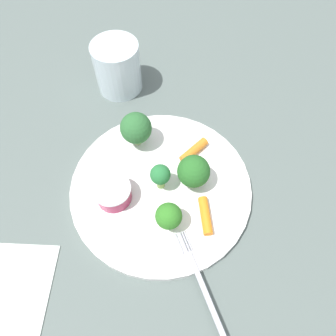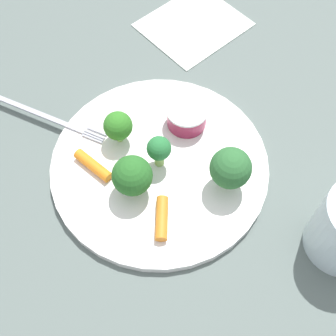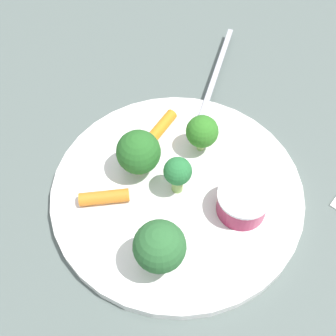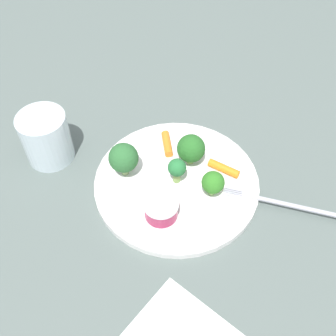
{
  "view_description": "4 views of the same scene",
  "coord_description": "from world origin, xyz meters",
  "px_view_note": "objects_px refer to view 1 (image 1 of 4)",
  "views": [
    {
      "loc": [
        -0.2,
        0.05,
        0.42
      ],
      "look_at": [
        0.02,
        -0.02,
        0.03
      ],
      "focal_mm": 33.34,
      "sensor_mm": 36.0,
      "label": 1
    },
    {
      "loc": [
        0.14,
        -0.23,
        0.47
      ],
      "look_at": [
        0.01,
        -0.0,
        0.02
      ],
      "focal_mm": 47.19,
      "sensor_mm": 36.0,
      "label": 2
    },
    {
      "loc": [
        0.24,
        0.08,
        0.41
      ],
      "look_at": [
        -0.02,
        -0.02,
        0.02
      ],
      "focal_mm": 47.45,
      "sensor_mm": 36.0,
      "label": 3
    },
    {
      "loc": [
        -0.12,
        0.37,
        0.52
      ],
      "look_at": [
        0.02,
        -0.01,
        0.03
      ],
      "focal_mm": 42.91,
      "sensor_mm": 36.0,
      "label": 4
    }
  ],
  "objects_px": {
    "carrot_stick_0": "(205,216)",
    "sauce_cup": "(113,194)",
    "broccoli_floret_2": "(194,171)",
    "fork": "(209,302)",
    "plate": "(161,187)",
    "drinking_glass": "(118,67)",
    "broccoli_floret_0": "(136,128)",
    "broccoli_floret_3": "(169,216)",
    "carrot_stick_1": "(194,150)",
    "broccoli_floret_1": "(159,176)"
  },
  "relations": [
    {
      "from": "sauce_cup",
      "to": "broccoli_floret_1",
      "type": "height_order",
      "value": "broccoli_floret_1"
    },
    {
      "from": "carrot_stick_0",
      "to": "broccoli_floret_2",
      "type": "bearing_deg",
      "value": -0.21
    },
    {
      "from": "broccoli_floret_1",
      "to": "carrot_stick_1",
      "type": "xyz_separation_m",
      "value": [
        0.04,
        -0.07,
        -0.02
      ]
    },
    {
      "from": "sauce_cup",
      "to": "drinking_glass",
      "type": "distance_m",
      "value": 0.23
    },
    {
      "from": "broccoli_floret_1",
      "to": "plate",
      "type": "bearing_deg",
      "value": -75.2
    },
    {
      "from": "broccoli_floret_2",
      "to": "broccoli_floret_3",
      "type": "distance_m",
      "value": 0.07
    },
    {
      "from": "broccoli_floret_0",
      "to": "carrot_stick_1",
      "type": "relative_size",
      "value": 1.21
    },
    {
      "from": "broccoli_floret_3",
      "to": "drinking_glass",
      "type": "height_order",
      "value": "drinking_glass"
    },
    {
      "from": "broccoli_floret_0",
      "to": "sauce_cup",
      "type": "bearing_deg",
      "value": 147.36
    },
    {
      "from": "carrot_stick_1",
      "to": "fork",
      "type": "height_order",
      "value": "carrot_stick_1"
    },
    {
      "from": "plate",
      "to": "broccoli_floret_2",
      "type": "xyz_separation_m",
      "value": [
        -0.01,
        -0.05,
        0.04
      ]
    },
    {
      "from": "broccoli_floret_2",
      "to": "drinking_glass",
      "type": "height_order",
      "value": "drinking_glass"
    },
    {
      "from": "broccoli_floret_2",
      "to": "carrot_stick_1",
      "type": "distance_m",
      "value": 0.06
    },
    {
      "from": "broccoli_floret_3",
      "to": "carrot_stick_1",
      "type": "xyz_separation_m",
      "value": [
        0.1,
        -0.07,
        -0.02
      ]
    },
    {
      "from": "plate",
      "to": "broccoli_floret_1",
      "type": "height_order",
      "value": "broccoli_floret_1"
    },
    {
      "from": "plate",
      "to": "sauce_cup",
      "type": "relative_size",
      "value": 5.05
    },
    {
      "from": "broccoli_floret_2",
      "to": "drinking_glass",
      "type": "distance_m",
      "value": 0.24
    },
    {
      "from": "plate",
      "to": "broccoli_floret_1",
      "type": "relative_size",
      "value": 5.62
    },
    {
      "from": "plate",
      "to": "carrot_stick_0",
      "type": "relative_size",
      "value": 5.01
    },
    {
      "from": "broccoli_floret_2",
      "to": "broccoli_floret_3",
      "type": "relative_size",
      "value": 1.19
    },
    {
      "from": "plate",
      "to": "broccoli_floret_3",
      "type": "height_order",
      "value": "broccoli_floret_3"
    },
    {
      "from": "broccoli_floret_3",
      "to": "carrot_stick_0",
      "type": "xyz_separation_m",
      "value": [
        -0.01,
        -0.05,
        -0.02
      ]
    },
    {
      "from": "broccoli_floret_3",
      "to": "fork",
      "type": "distance_m",
      "value": 0.11
    },
    {
      "from": "carrot_stick_0",
      "to": "fork",
      "type": "distance_m",
      "value": 0.11
    },
    {
      "from": "broccoli_floret_0",
      "to": "fork",
      "type": "bearing_deg",
      "value": -173.65
    },
    {
      "from": "sauce_cup",
      "to": "broccoli_floret_3",
      "type": "bearing_deg",
      "value": -132.86
    },
    {
      "from": "broccoli_floret_3",
      "to": "drinking_glass",
      "type": "bearing_deg",
      "value": 1.82
    },
    {
      "from": "broccoli_floret_3",
      "to": "carrot_stick_0",
      "type": "distance_m",
      "value": 0.06
    },
    {
      "from": "broccoli_floret_2",
      "to": "fork",
      "type": "xyz_separation_m",
      "value": [
        -0.16,
        0.03,
        -0.03
      ]
    },
    {
      "from": "carrot_stick_0",
      "to": "broccoli_floret_3",
      "type": "bearing_deg",
      "value": 84.31
    },
    {
      "from": "broccoli_floret_2",
      "to": "carrot_stick_0",
      "type": "height_order",
      "value": "broccoli_floret_2"
    },
    {
      "from": "carrot_stick_0",
      "to": "sauce_cup",
      "type": "bearing_deg",
      "value": 60.8
    },
    {
      "from": "broccoli_floret_2",
      "to": "broccoli_floret_0",
      "type": "bearing_deg",
      "value": 33.26
    },
    {
      "from": "broccoli_floret_2",
      "to": "fork",
      "type": "height_order",
      "value": "broccoli_floret_2"
    },
    {
      "from": "drinking_glass",
      "to": "carrot_stick_1",
      "type": "bearing_deg",
      "value": -156.8
    },
    {
      "from": "broccoli_floret_3",
      "to": "carrot_stick_0",
      "type": "bearing_deg",
      "value": -95.69
    },
    {
      "from": "broccoli_floret_0",
      "to": "carrot_stick_0",
      "type": "height_order",
      "value": "broccoli_floret_0"
    },
    {
      "from": "plate",
      "to": "drinking_glass",
      "type": "xyz_separation_m",
      "value": [
        0.22,
        0.01,
        0.04
      ]
    },
    {
      "from": "broccoli_floret_1",
      "to": "broccoli_floret_3",
      "type": "bearing_deg",
      "value": 176.3
    },
    {
      "from": "plate",
      "to": "carrot_stick_1",
      "type": "bearing_deg",
      "value": -57.76
    },
    {
      "from": "plate",
      "to": "fork",
      "type": "relative_size",
      "value": 1.37
    },
    {
      "from": "sauce_cup",
      "to": "carrot_stick_1",
      "type": "relative_size",
      "value": 1.03
    },
    {
      "from": "sauce_cup",
      "to": "broccoli_floret_2",
      "type": "distance_m",
      "value": 0.12
    },
    {
      "from": "broccoli_floret_0",
      "to": "carrot_stick_0",
      "type": "bearing_deg",
      "value": -158.11
    },
    {
      "from": "carrot_stick_1",
      "to": "broccoli_floret_2",
      "type": "bearing_deg",
      "value": 159.0
    },
    {
      "from": "broccoli_floret_0",
      "to": "broccoli_floret_3",
      "type": "relative_size",
      "value": 1.31
    },
    {
      "from": "sauce_cup",
      "to": "broccoli_floret_2",
      "type": "xyz_separation_m",
      "value": [
        -0.01,
        -0.11,
        0.02
      ]
    },
    {
      "from": "plate",
      "to": "carrot_stick_1",
      "type": "xyz_separation_m",
      "value": [
        0.04,
        -0.06,
        0.01
      ]
    },
    {
      "from": "broccoli_floret_1",
      "to": "broccoli_floret_2",
      "type": "relative_size",
      "value": 0.85
    },
    {
      "from": "broccoli_floret_1",
      "to": "broccoli_floret_3",
      "type": "height_order",
      "value": "same"
    }
  ]
}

